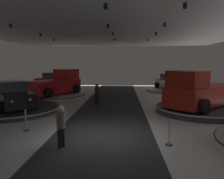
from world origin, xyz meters
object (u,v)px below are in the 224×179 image
(display_car_mid_left, at_px, (11,95))
(visitor_walking_near, at_px, (61,124))
(display_platform_mid_left, at_px, (12,109))
(display_platform_far_left, at_px, (54,95))
(pickup_truck_far_left, at_px, (56,84))
(visitor_walking_far, at_px, (97,93))
(display_car_far_right, at_px, (198,87))
(display_car_deep_right, at_px, (171,82))
(display_platform_deep_right, at_px, (171,90))
(display_car_deep_left, at_px, (54,81))
(pickup_truck_mid_right, at_px, (199,92))
(display_platform_deep_left, at_px, (54,88))
(display_platform_far_right, at_px, (198,97))
(display_platform_mid_right, at_px, (200,109))

(display_car_mid_left, distance_m, visitor_walking_near, 7.68)
(display_platform_mid_left, bearing_deg, display_platform_far_left, 83.51)
(pickup_truck_far_left, xyz_separation_m, visitor_walking_far, (4.30, -3.94, -0.26))
(display_car_far_right, distance_m, display_car_deep_right, 4.86)
(display_car_far_right, height_order, display_platform_deep_right, display_car_far_right)
(display_car_far_right, relative_size, display_car_deep_left, 1.07)
(display_platform_far_left, relative_size, display_car_deep_right, 1.25)
(pickup_truck_mid_right, bearing_deg, display_platform_mid_left, -179.11)
(display_platform_mid_left, distance_m, display_car_deep_left, 12.34)
(display_platform_far_left, height_order, display_car_deep_right, display_car_deep_right)
(display_platform_deep_left, height_order, visitor_walking_far, visitor_walking_far)
(display_platform_deep_left, bearing_deg, display_platform_far_left, -71.99)
(display_car_deep_left, bearing_deg, display_platform_far_right, -21.40)
(display_car_far_right, xyz_separation_m, pickup_truck_far_left, (-13.01, 0.32, 0.18))
(display_platform_mid_left, xyz_separation_m, display_car_deep_left, (-1.20, 12.25, 0.90))
(display_platform_far_left, height_order, visitor_walking_far, visitor_walking_far)
(display_car_far_right, bearing_deg, visitor_walking_near, -126.26)
(display_car_deep_right, bearing_deg, visitor_walking_far, -131.30)
(pickup_truck_far_left, distance_m, visitor_walking_near, 13.20)
(display_car_deep_left, bearing_deg, visitor_walking_far, -56.11)
(display_car_mid_left, distance_m, display_platform_deep_right, 16.63)
(display_platform_mid_right, xyz_separation_m, visitor_walking_far, (-6.91, 2.34, 0.70))
(display_car_far_right, distance_m, display_platform_far_left, 13.18)
(display_car_far_right, xyz_separation_m, display_platform_mid_right, (-1.80, -5.96, -0.78))
(display_platform_mid_left, bearing_deg, pickup_truck_mid_right, 0.89)
(display_platform_far_right, distance_m, visitor_walking_far, 9.44)
(display_platform_far_left, bearing_deg, pickup_truck_mid_right, -29.20)
(display_car_mid_left, xyz_separation_m, pickup_truck_mid_right, (11.87, 0.16, 0.26))
(display_car_mid_left, xyz_separation_m, display_car_deep_right, (12.46, 10.99, -0.05))
(display_platform_deep_right, distance_m, display_platform_deep_left, 13.68)
(display_platform_deep_right, bearing_deg, display_platform_deep_left, 174.70)
(display_platform_mid_right, bearing_deg, display_platform_far_right, 73.25)
(pickup_truck_far_left, relative_size, visitor_walking_near, 3.57)
(display_platform_mid_right, xyz_separation_m, visitor_walking_near, (-7.18, -6.28, 0.70))
(pickup_truck_mid_right, bearing_deg, visitor_walking_near, -138.91)
(display_platform_mid_right, relative_size, pickup_truck_far_left, 1.00)
(display_platform_far_right, bearing_deg, display_car_far_right, 65.72)
(display_platform_far_left, bearing_deg, visitor_walking_far, -39.40)
(display_car_far_right, bearing_deg, pickup_truck_mid_right, -108.19)
(pickup_truck_mid_right, height_order, visitor_walking_far, pickup_truck_mid_right)
(display_car_mid_left, relative_size, display_car_far_right, 0.95)
(pickup_truck_far_left, relative_size, visitor_walking_far, 3.57)
(display_platform_far_left, bearing_deg, display_platform_deep_right, 21.35)
(display_platform_mid_left, xyz_separation_m, display_platform_mid_right, (12.09, 0.40, 0.05))
(display_car_mid_left, xyz_separation_m, visitor_walking_near, (4.92, -5.90, -0.14))
(display_car_mid_left, height_order, pickup_truck_mid_right, pickup_truck_mid_right)
(display_car_far_right, distance_m, display_platform_mid_right, 6.28)
(display_platform_deep_left, relative_size, display_car_deep_left, 1.41)
(display_car_mid_left, xyz_separation_m, display_platform_deep_right, (12.47, 10.96, -0.92))
(display_platform_deep_right, height_order, display_car_deep_left, display_car_deep_left)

